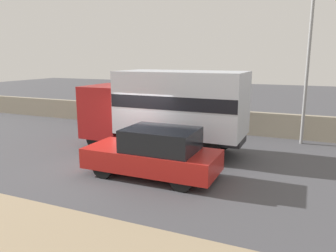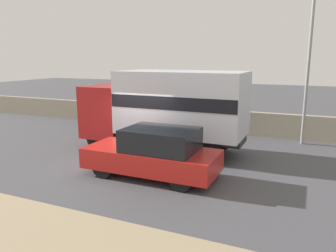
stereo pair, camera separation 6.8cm
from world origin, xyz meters
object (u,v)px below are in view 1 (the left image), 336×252
Objects in this scene: street_lamp at (309,51)px; pedestrian at (81,110)px; car_hatchback at (154,153)px; box_truck at (166,106)px.

street_lamp is 4.48× the size of pedestrian.
pedestrian is (-7.87, 6.30, 0.02)m from car_hatchback.
box_truck is 1.55× the size of car_hatchback.
street_lamp is at bearing 0.75° from pedestrian.
car_hatchback is at bearing -38.66° from pedestrian.
street_lamp is 6.62m from box_truck.
car_hatchback is (-4.28, -6.46, -3.30)m from street_lamp.
street_lamp is 1.05× the size of box_truck.
pedestrian is at bearing -179.25° from street_lamp.
box_truck is 3.24m from car_hatchback.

